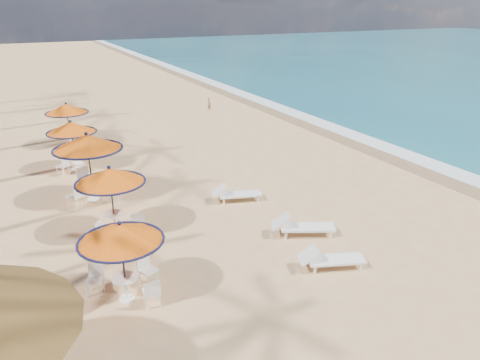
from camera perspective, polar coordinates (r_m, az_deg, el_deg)
The scene contains 12 objects.
ground at distance 13.93m, azimuth 8.43°, elevation -8.66°, with size 160.00×160.00×0.00m, color tan.
foam_strip at distance 26.63m, azimuth 12.77°, elevation 5.66°, with size 1.20×140.00×0.04m, color white.
wetsand_band at distance 26.08m, azimuth 11.22°, elevation 5.45°, with size 1.40×140.00×0.02m, color olive.
station_0 at distance 11.38m, azimuth -14.16°, elevation -7.38°, with size 2.04×2.04×2.13m.
station_1 at distance 14.63m, azimuth -15.50°, elevation -0.32°, with size 2.15×2.15×2.24m.
station_2 at distance 17.40m, azimuth -18.05°, elevation 3.40°, with size 2.46×2.47×2.57m.
station_3 at distance 21.04m, azimuth -19.89°, elevation 5.34°, with size 2.09×2.11×2.18m.
station_4 at distance 24.92m, azimuth -20.25°, elevation 7.61°, with size 2.09×2.09×2.18m.
lounger_near at distance 13.09m, azimuth 10.84°, elevation -9.38°, with size 1.89×1.14×0.65m.
lounger_mid at distance 14.66m, azimuth 7.45°, elevation -5.55°, with size 2.02×1.39×0.70m.
lounger_far at distance 16.96m, azimuth -0.61°, elevation -1.65°, with size 1.86×1.03×0.64m.
person at distance 31.50m, azimuth -3.78°, elevation 9.33°, with size 0.33×0.22×0.90m, color #906549.
Camera 1 is at (-7.15, -9.78, 6.86)m, focal length 35.00 mm.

